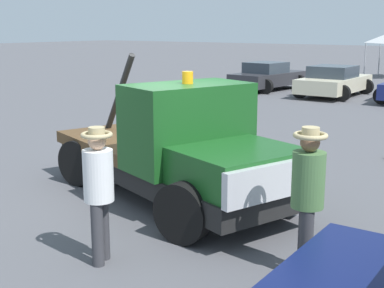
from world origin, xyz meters
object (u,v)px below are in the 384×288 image
object	(u,v)px
tow_truck	(179,152)
person_near_truck	(308,189)
person_at_hood	(99,184)
parked_car_cream	(334,81)
parked_car_charcoal	(268,76)

from	to	relation	value
tow_truck	person_near_truck	bearing A→B (deg)	-5.33
person_near_truck	person_at_hood	size ratio (longest dim) A/B	1.03
tow_truck	person_near_truck	distance (m)	3.17
person_at_hood	tow_truck	bearing A→B (deg)	79.60
person_near_truck	person_at_hood	bearing A→B (deg)	-1.22
parked_car_cream	person_near_truck	bearing A→B (deg)	-160.22
parked_car_charcoal	parked_car_cream	world-z (taller)	same
tow_truck	person_at_hood	distance (m)	2.59
person_near_truck	person_at_hood	distance (m)	2.59
person_near_truck	parked_car_cream	bearing A→B (deg)	-99.50
tow_truck	parked_car_cream	size ratio (longest dim) A/B	1.27
tow_truck	person_near_truck	world-z (taller)	tow_truck
parked_car_charcoal	person_at_hood	bearing A→B (deg)	-152.57
tow_truck	parked_car_charcoal	xyz separation A→B (m)	(-6.69, 15.97, -0.26)
person_at_hood	parked_car_cream	xyz separation A→B (m)	(-3.84, 18.05, -0.40)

